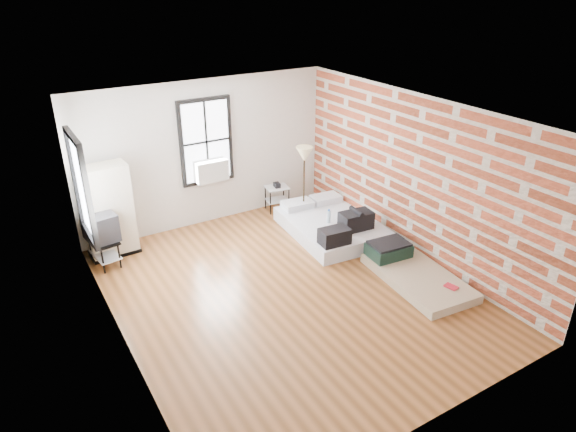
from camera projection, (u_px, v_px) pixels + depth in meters
ground at (288, 292)px, 8.03m from camera, size 6.00×6.00×0.00m
room_shell at (289, 178)px, 7.66m from camera, size 5.02×6.02×2.80m
mattress_main at (332, 225)px, 9.73m from camera, size 1.68×2.17×0.65m
mattress_bare at (411, 270)px, 8.37m from camera, size 1.15×1.95×0.40m
wardrobe at (108, 211)px, 8.78m from camera, size 0.85×0.51×1.64m
side_table at (277, 192)px, 10.60m from camera, size 0.52×0.44×0.61m
floor_lamp at (304, 158)px, 9.81m from camera, size 0.33×0.33×1.52m
tv_stand at (101, 229)px, 8.51m from camera, size 0.54×0.72×0.95m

